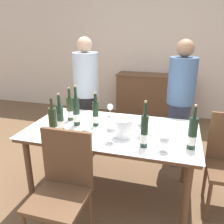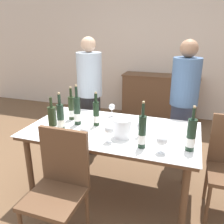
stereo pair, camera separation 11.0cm
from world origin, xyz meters
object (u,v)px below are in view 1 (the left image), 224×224
(dining_table, at_px, (112,135))
(ice_bucket, at_px, (123,127))
(wine_glass_4, at_px, (164,140))
(wine_glass_2, at_px, (60,117))
(sideboard_cabinet, at_px, (153,97))
(wine_bottle_1, at_px, (76,112))
(wine_glass_0, at_px, (111,130))
(wine_glass_1, at_px, (86,132))
(wine_bottle_3, at_px, (96,114))
(wine_glass_5, at_px, (110,107))
(wine_bottle_6, at_px, (192,134))
(wine_bottle_4, at_px, (144,132))
(wine_bottle_2, at_px, (53,125))
(person_host, at_px, (86,98))
(chair_near_front, at_px, (63,183))
(wine_bottle_0, at_px, (70,109))
(wine_glass_3, at_px, (141,126))
(person_guest_left, at_px, (180,105))
(wine_bottle_5, at_px, (60,119))

(dining_table, distance_m, ice_bucket, 0.26)
(wine_glass_4, bearing_deg, wine_glass_2, 166.01)
(sideboard_cabinet, distance_m, wine_bottle_1, 2.49)
(dining_table, bearing_deg, wine_glass_0, -76.46)
(wine_glass_1, bearing_deg, wine_bottle_3, 97.54)
(ice_bucket, height_order, wine_glass_5, ice_bucket)
(wine_glass_5, bearing_deg, wine_bottle_6, -32.74)
(wine_bottle_3, distance_m, wine_bottle_4, 0.64)
(wine_bottle_2, relative_size, wine_bottle_3, 1.08)
(wine_glass_1, bearing_deg, wine_glass_4, 2.48)
(wine_bottle_4, relative_size, wine_glass_4, 2.70)
(dining_table, xyz_separation_m, wine_bottle_4, (0.36, -0.28, 0.21))
(sideboard_cabinet, distance_m, person_host, 1.81)
(wine_bottle_4, height_order, chair_near_front, wine_bottle_4)
(wine_bottle_0, relative_size, chair_near_front, 0.39)
(wine_glass_0, bearing_deg, chair_near_front, -122.88)
(wine_glass_4, bearing_deg, wine_glass_0, 174.91)
(wine_bottle_3, xyz_separation_m, wine_glass_3, (0.49, -0.14, -0.02))
(sideboard_cabinet, relative_size, wine_bottle_0, 3.87)
(wine_glass_2, bearing_deg, wine_glass_0, -20.34)
(wine_bottle_2, height_order, wine_bottle_6, wine_bottle_2)
(wine_glass_0, bearing_deg, wine_glass_3, 37.64)
(wine_bottle_2, relative_size, wine_bottle_6, 1.00)
(wine_bottle_4, bearing_deg, wine_bottle_3, 149.00)
(wine_glass_5, bearing_deg, ice_bucket, -61.46)
(chair_near_front, bearing_deg, wine_bottle_4, 36.21)
(wine_bottle_1, distance_m, wine_bottle_4, 0.80)
(wine_bottle_3, relative_size, wine_glass_5, 2.42)
(wine_bottle_6, height_order, wine_glass_5, wine_bottle_6)
(wine_bottle_6, distance_m, chair_near_front, 1.12)
(wine_bottle_3, bearing_deg, chair_near_front, -91.19)
(chair_near_front, bearing_deg, wine_bottle_2, 125.45)
(wine_glass_2, height_order, wine_glass_4, wine_glass_4)
(wine_glass_3, xyz_separation_m, person_guest_left, (0.33, 0.90, -0.05))
(wine_bottle_4, xyz_separation_m, person_guest_left, (0.28, 1.09, -0.08))
(wine_bottle_0, xyz_separation_m, wine_glass_0, (0.58, -0.40, -0.01))
(person_host, bearing_deg, sideboard_cabinet, 65.73)
(wine_bottle_5, bearing_deg, wine_glass_3, 6.26)
(ice_bucket, distance_m, wine_bottle_1, 0.55)
(wine_bottle_3, relative_size, wine_glass_0, 2.21)
(wine_glass_2, bearing_deg, wine_bottle_6, -6.64)
(dining_table, height_order, wine_bottle_4, wine_bottle_4)
(wine_bottle_2, bearing_deg, wine_glass_1, 1.40)
(wine_glass_1, xyz_separation_m, chair_near_front, (-0.07, -0.35, -0.29))
(dining_table, xyz_separation_m, wine_bottle_1, (-0.38, 0.01, 0.21))
(wine_bottle_5, bearing_deg, person_host, 96.81)
(wine_glass_0, height_order, wine_glass_5, wine_glass_0)
(wine_glass_1, xyz_separation_m, wine_glass_2, (-0.41, 0.30, -0.01))
(wine_glass_0, bearing_deg, ice_bucket, 60.43)
(wine_bottle_4, distance_m, wine_glass_0, 0.29)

